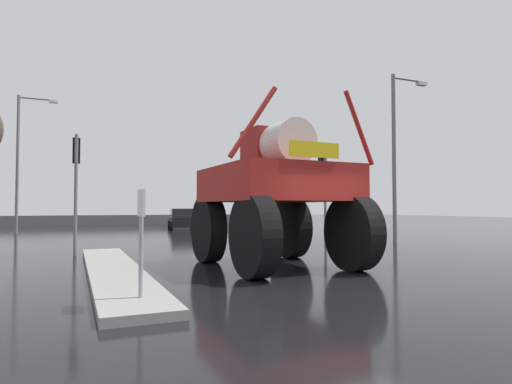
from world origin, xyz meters
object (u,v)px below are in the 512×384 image
object	(u,v)px
traffic_signal_near_left	(76,167)
streetlight_far_left	(21,156)
streetlight_near_right	(397,148)
traffic_signal_near_right	(323,173)
lane_arrow_sign	(141,223)
sedan_ahead	(182,219)
oversize_sprayer	(276,193)

from	to	relation	value
traffic_signal_near_left	streetlight_far_left	xyz separation A→B (m)	(-3.14, 14.91, 1.91)
streetlight_near_right	traffic_signal_near_right	bearing A→B (deg)	177.23
lane_arrow_sign	traffic_signal_near_right	world-z (taller)	traffic_signal_near_right
sedan_ahead	traffic_signal_near_left	size ratio (longest dim) A/B	1.07
oversize_sprayer	streetlight_far_left	world-z (taller)	streetlight_far_left
streetlight_near_right	streetlight_far_left	size ratio (longest dim) A/B	0.88
streetlight_far_left	traffic_signal_near_left	bearing A→B (deg)	-78.11
sedan_ahead	traffic_signal_near_right	bearing A→B (deg)	-163.34
sedan_ahead	streetlight_far_left	bearing A→B (deg)	104.28
streetlight_far_left	oversize_sprayer	bearing A→B (deg)	-67.71
sedan_ahead	traffic_signal_near_left	bearing A→B (deg)	163.75
oversize_sprayer	sedan_ahead	distance (m)	21.11
sedan_ahead	streetlight_near_right	size ratio (longest dim) A/B	0.56
lane_arrow_sign	oversize_sprayer	world-z (taller)	oversize_sprayer
oversize_sprayer	streetlight_near_right	xyz separation A→B (m)	(8.45, 4.79, 2.31)
oversize_sprayer	streetlight_near_right	bearing A→B (deg)	-62.26
lane_arrow_sign	traffic_signal_near_right	xyz separation A→B (m)	(8.71, 8.39, 1.70)
traffic_signal_near_right	traffic_signal_near_left	bearing A→B (deg)	179.99
traffic_signal_near_left	streetlight_near_right	size ratio (longest dim) A/B	0.52
lane_arrow_sign	streetlight_near_right	size ratio (longest dim) A/B	0.23
traffic_signal_near_left	sedan_ahead	bearing A→B (deg)	65.19
oversize_sprayer	sedan_ahead	world-z (taller)	oversize_sprayer
lane_arrow_sign	traffic_signal_near_left	bearing A→B (deg)	96.42
lane_arrow_sign	traffic_signal_near_left	size ratio (longest dim) A/B	0.43
oversize_sprayer	traffic_signal_near_right	bearing A→B (deg)	-44.83
oversize_sprayer	sedan_ahead	size ratio (longest dim) A/B	1.21
oversize_sprayer	streetlight_near_right	distance (m)	9.98
sedan_ahead	traffic_signal_near_right	world-z (taller)	traffic_signal_near_right
sedan_ahead	traffic_signal_near_right	size ratio (longest dim) A/B	1.03
sedan_ahead	lane_arrow_sign	bearing A→B (deg)	173.76
traffic_signal_near_right	streetlight_near_right	size ratio (longest dim) A/B	0.54
streetlight_near_right	traffic_signal_near_left	bearing A→B (deg)	179.21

